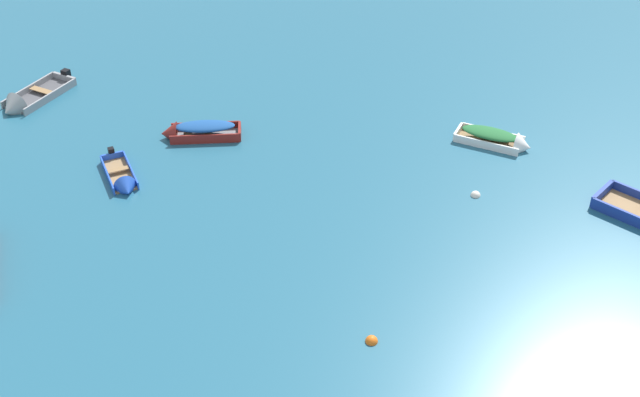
# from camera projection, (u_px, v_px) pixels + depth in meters

# --- Properties ---
(rowboat_grey_midfield_right) EXTENTS (2.12, 3.94, 1.23)m
(rowboat_grey_midfield_right) POSITION_uv_depth(u_px,v_px,m) (23.00, 103.00, 35.83)
(rowboat_grey_midfield_right) COLOR #4C4C51
(rowboat_grey_midfield_right) RESTS_ON ground_plane
(rowboat_maroon_outer_right) EXTENTS (3.32, 1.93, 0.94)m
(rowboat_maroon_outer_right) POSITION_uv_depth(u_px,v_px,m) (193.00, 131.00, 33.73)
(rowboat_maroon_outer_right) COLOR gray
(rowboat_maroon_outer_right) RESTS_ON ground_plane
(rowboat_white_outer_left) EXTENTS (3.13, 1.57, 0.98)m
(rowboat_white_outer_left) POSITION_uv_depth(u_px,v_px,m) (502.00, 140.00, 33.25)
(rowboat_white_outer_left) COLOR #99754C
(rowboat_white_outer_left) RESTS_ON ground_plane
(rowboat_blue_foreground_center) EXTENTS (2.36, 2.69, 0.85)m
(rowboat_blue_foreground_center) POSITION_uv_depth(u_px,v_px,m) (123.00, 182.00, 31.10)
(rowboat_blue_foreground_center) COLOR #99754C
(rowboat_blue_foreground_center) RESTS_ON ground_plane
(mooring_buoy_central) EXTENTS (0.38, 0.38, 0.38)m
(mooring_buoy_central) POSITION_uv_depth(u_px,v_px,m) (372.00, 341.00, 24.66)
(mooring_buoy_central) COLOR orange
(mooring_buoy_central) RESTS_ON ground_plane
(mooring_buoy_outer_edge) EXTENTS (0.36, 0.36, 0.36)m
(mooring_buoy_outer_edge) POSITION_uv_depth(u_px,v_px,m) (475.00, 196.00, 30.62)
(mooring_buoy_outer_edge) COLOR silver
(mooring_buoy_outer_edge) RESTS_ON ground_plane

